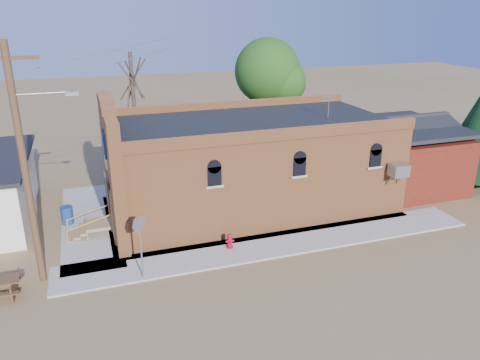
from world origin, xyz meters
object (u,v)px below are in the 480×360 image
object	(u,v)px
brick_bar	(245,164)
utility_pole	(26,163)
trash_barrel	(67,215)
stop_sign	(139,230)
fire_hydrant	(230,241)

from	to	relation	value
brick_bar	utility_pole	xyz separation A→B (m)	(-9.79, -4.29, 2.43)
utility_pole	trash_barrel	world-z (taller)	utility_pole
stop_sign	trash_barrel	bearing A→B (deg)	94.28
stop_sign	trash_barrel	size ratio (longest dim) A/B	3.04
trash_barrel	fire_hydrant	bearing A→B (deg)	-35.96
fire_hydrant	stop_sign	distance (m)	4.45
fire_hydrant	trash_barrel	world-z (taller)	trash_barrel
utility_pole	stop_sign	size ratio (longest dim) A/B	3.37
stop_sign	trash_barrel	world-z (taller)	stop_sign
brick_bar	fire_hydrant	size ratio (longest dim) A/B	24.05
trash_barrel	stop_sign	bearing A→B (deg)	-65.28
brick_bar	stop_sign	bearing A→B (deg)	-138.19
stop_sign	fire_hydrant	bearing A→B (deg)	-3.32
fire_hydrant	brick_bar	bearing A→B (deg)	53.10
utility_pole	stop_sign	bearing A→B (deg)	-18.22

